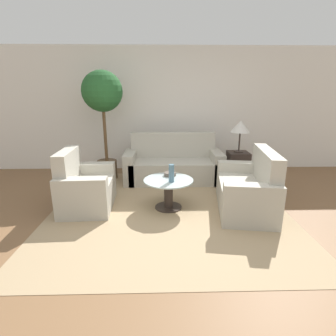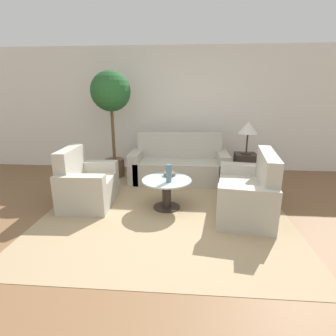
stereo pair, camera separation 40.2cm
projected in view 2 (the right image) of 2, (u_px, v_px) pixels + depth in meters
name	position (u px, v px, depth m)	size (l,w,h in m)	color
ground_plane	(163.00, 235.00, 3.19)	(14.00, 14.00, 0.00)	brown
wall_back	(176.00, 110.00, 5.68)	(10.00, 0.06, 2.60)	white
rug	(167.00, 207.00, 3.94)	(3.40, 3.49, 0.01)	tan
sofa_main	(179.00, 166.00, 5.12)	(1.86, 0.76, 0.91)	#B2AD9E
armchair	(85.00, 186.00, 4.02)	(0.74, 1.01, 0.88)	#B2AD9E
loveseat	(250.00, 194.00, 3.69)	(0.91, 1.39, 0.89)	#B2AD9E
coffee_table	(167.00, 190.00, 3.86)	(0.73, 0.73, 0.45)	#332823
side_table	(245.00, 168.00, 4.97)	(0.39, 0.39, 0.57)	#332823
table_lamp	(248.00, 128.00, 4.75)	(0.37, 0.37, 0.60)	#332823
potted_plant	(111.00, 100.00, 5.01)	(0.76, 0.76, 2.07)	brown
vase	(169.00, 173.00, 3.68)	(0.08, 0.08, 0.26)	slate
bowl	(169.00, 174.00, 3.98)	(0.18, 0.18, 0.05)	brown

